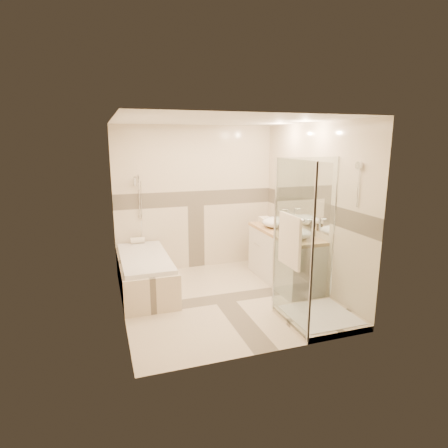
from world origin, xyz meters
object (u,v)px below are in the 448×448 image
object	(u,v)px
amenity_bottle_b	(281,225)
shower_enclosure	(310,282)
vessel_sink_near	(275,222)
amenity_bottle_a	(288,228)
bathtub	(145,272)
vessel_sink_far	(299,234)
vanity	(284,257)

from	to	relation	value
amenity_bottle_b	shower_enclosure	bearing A→B (deg)	-101.41
vessel_sink_near	amenity_bottle_a	size ratio (longest dim) A/B	2.82
vessel_sink_near	amenity_bottle_a	world-z (taller)	vessel_sink_near
bathtub	vessel_sink_near	xyz separation A→B (m)	(2.13, -0.06, 0.63)
vessel_sink_near	vessel_sink_far	bearing A→B (deg)	-90.00
vanity	vessel_sink_far	distance (m)	0.69
shower_enclosure	amenity_bottle_b	size ratio (longest dim) A/B	13.15
bathtub	vanity	world-z (taller)	vanity
bathtub	shower_enclosure	world-z (taller)	shower_enclosure
shower_enclosure	amenity_bottle_a	size ratio (longest dim) A/B	13.11
bathtub	vessel_sink_near	distance (m)	2.22
bathtub	vanity	xyz separation A→B (m)	(2.15, -0.35, 0.12)
vessel_sink_far	amenity_bottle_a	world-z (taller)	amenity_bottle_a
amenity_bottle_a	amenity_bottle_b	distance (m)	0.22
vessel_sink_near	amenity_bottle_a	xyz separation A→B (m)	(0.00, -0.43, -0.01)
bathtub	amenity_bottle_a	world-z (taller)	amenity_bottle_a
vanity	amenity_bottle_a	distance (m)	0.52
bathtub	vanity	size ratio (longest dim) A/B	1.05
vessel_sink_near	vessel_sink_far	distance (m)	0.76
shower_enclosure	vessel_sink_near	world-z (taller)	shower_enclosure
vanity	vessel_sink_far	size ratio (longest dim) A/B	4.38
shower_enclosure	vessel_sink_far	xyz separation A→B (m)	(0.27, 0.80, 0.42)
vanity	amenity_bottle_a	size ratio (longest dim) A/B	10.41
amenity_bottle_b	amenity_bottle_a	bearing A→B (deg)	-90.00
amenity_bottle_b	vanity	bearing A→B (deg)	-76.07
bathtub	shower_enclosure	xyz separation A→B (m)	(1.86, -1.62, 0.20)
vanity	vessel_sink_far	world-z (taller)	vessel_sink_far
shower_enclosure	amenity_bottle_a	distance (m)	1.24
shower_enclosure	vessel_sink_near	xyz separation A→B (m)	(0.27, 1.56, 0.43)
vanity	amenity_bottle_b	bearing A→B (deg)	103.93
shower_enclosure	amenity_bottle_a	bearing A→B (deg)	76.49
vessel_sink_far	amenity_bottle_b	distance (m)	0.55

